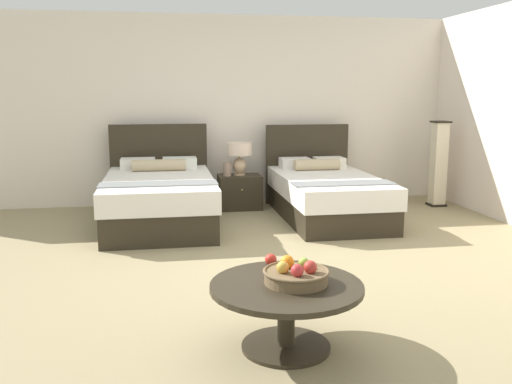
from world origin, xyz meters
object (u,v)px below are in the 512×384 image
at_px(bed_near_window, 160,198).
at_px(loose_apple, 271,260).
at_px(nightstand, 240,192).
at_px(floor_lamp_corner, 438,164).
at_px(coffee_table, 286,300).
at_px(bed_near_corner, 326,194).
at_px(fruit_bowl, 296,274).
at_px(table_lamp, 239,154).
at_px(vase, 227,169).

relative_size(bed_near_window, loose_apple, 26.62).
xyz_separation_m(nightstand, floor_lamp_corner, (2.76, -0.27, 0.36)).
distance_m(bed_near_window, nightstand, 1.31).
xyz_separation_m(bed_near_window, coffee_table, (0.78, -3.51, -0.01)).
bearing_deg(nightstand, coffee_table, -94.05).
bearing_deg(floor_lamp_corner, bed_near_corner, -165.50).
bearing_deg(fruit_bowl, nightstand, 86.75).
relative_size(bed_near_corner, floor_lamp_corner, 1.82).
height_order(nightstand, table_lamp, table_lamp).
bearing_deg(table_lamp, vase, -160.88).
xyz_separation_m(fruit_bowl, loose_apple, (-0.08, 0.38, -0.02)).
bearing_deg(coffee_table, table_lamp, 85.97).
height_order(bed_near_window, coffee_table, bed_near_window).
relative_size(nightstand, fruit_bowl, 1.40).
height_order(table_lamp, floor_lamp_corner, floor_lamp_corner).
xyz_separation_m(coffee_table, floor_lamp_corner, (3.06, 3.97, 0.28)).
bearing_deg(bed_near_corner, nightstand, 144.25).
relative_size(bed_near_window, bed_near_corner, 1.00).
distance_m(coffee_table, floor_lamp_corner, 5.02).
height_order(vase, loose_apple, vase).
bearing_deg(coffee_table, loose_apple, 93.75).
xyz_separation_m(nightstand, fruit_bowl, (-0.24, -4.24, 0.25)).
bearing_deg(floor_lamp_corner, bed_near_window, -173.22).
relative_size(fruit_bowl, floor_lamp_corner, 0.35).
bearing_deg(loose_apple, floor_lamp_corner, 49.33).
bearing_deg(table_lamp, bed_near_window, -145.25).
bearing_deg(floor_lamp_corner, nightstand, 174.36).
relative_size(coffee_table, fruit_bowl, 2.31).
bearing_deg(floor_lamp_corner, table_lamp, 173.95).
bearing_deg(nightstand, table_lamp, 90.00).
relative_size(fruit_bowl, loose_apple, 5.10).
distance_m(coffee_table, fruit_bowl, 0.17).
distance_m(nightstand, vase, 0.37).
relative_size(nightstand, coffee_table, 0.61).
relative_size(table_lamp, vase, 2.32).
height_order(bed_near_window, fruit_bowl, bed_near_window).
bearing_deg(fruit_bowl, bed_near_corner, 70.45).
bearing_deg(fruit_bowl, floor_lamp_corner, 52.91).
distance_m(nightstand, table_lamp, 0.52).
relative_size(nightstand, table_lamp, 1.30).
bearing_deg(bed_near_window, vase, 37.23).
height_order(coffee_table, floor_lamp_corner, floor_lamp_corner).
relative_size(bed_near_window, vase, 11.24).
height_order(table_lamp, coffee_table, table_lamp).
xyz_separation_m(bed_near_window, vase, (0.91, 0.69, 0.23)).
bearing_deg(loose_apple, table_lamp, 85.22).
bearing_deg(bed_near_window, nightstand, 34.03).
xyz_separation_m(nightstand, loose_apple, (-0.32, -3.86, 0.23)).
bearing_deg(bed_near_corner, vase, 149.86).
bearing_deg(nightstand, bed_near_window, -145.97).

